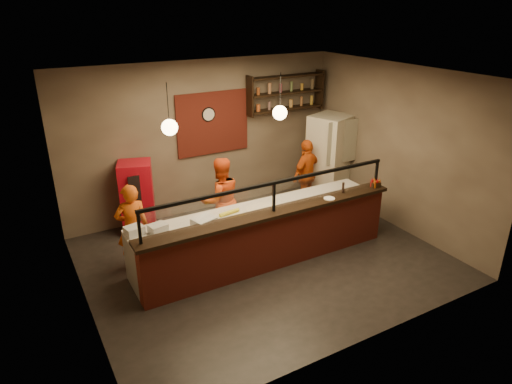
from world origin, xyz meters
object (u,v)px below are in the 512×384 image
pizza_dough (261,209)px  red_cooler (137,197)px  cook_mid (221,200)px  wall_clock (208,114)px  condiment_caddy (375,184)px  fridge (329,159)px  cook_right (307,174)px  cook_left (132,227)px  pepper_mill (343,188)px

pizza_dough → red_cooler: bearing=129.3°
cook_mid → wall_clock: bearing=-103.6°
wall_clock → condiment_caddy: 3.63m
cook_mid → pizza_dough: cook_mid is taller
fridge → cook_right: bearing=167.8°
wall_clock → cook_mid: 1.98m
cook_left → fridge: fridge is taller
cook_right → pepper_mill: cook_right is taller
cook_right → fridge: fridge is taller
condiment_caddy → red_cooler: bearing=146.9°
condiment_caddy → pepper_mill: bearing=173.8°
wall_clock → cook_left: 2.99m
cook_left → pizza_dough: bearing=164.0°
red_cooler → pepper_mill: bearing=-19.7°
cook_left → red_cooler: bearing=-106.4°
fridge → pizza_dough: bearing=-171.8°
pizza_dough → pepper_mill: 1.54m
fridge → pizza_dough: size_ratio=3.67×
cook_right → cook_left: bearing=-10.3°
condiment_caddy → pizza_dough: bearing=167.4°
cook_left → red_cooler: size_ratio=1.06×
pepper_mill → cook_right: bearing=75.8°
pizza_dough → pepper_mill: pepper_mill is taller
cook_mid → pizza_dough: bearing=117.6°
cook_mid → pepper_mill: cook_mid is taller
condiment_caddy → pepper_mill: (-0.71, 0.08, 0.05)m
fridge → red_cooler: 4.25m
wall_clock → cook_mid: size_ratio=0.18×
cook_mid → fridge: fridge is taller
cook_right → pepper_mill: 1.80m
cook_mid → fridge: 3.00m
cook_right → condiment_caddy: bearing=80.3°
cook_left → condiment_caddy: (4.25, -1.20, 0.35)m
wall_clock → cook_right: bearing=-28.8°
cook_mid → cook_right: (2.27, 0.44, -0.05)m
condiment_caddy → cook_right: bearing=98.8°
wall_clock → pepper_mill: (1.39, -2.71, -0.94)m
wall_clock → condiment_caddy: bearing=-53.0°
fridge → pizza_dough: fridge is taller
pepper_mill → cook_left: bearing=162.4°
cook_right → condiment_caddy: cook_right is taller
red_cooler → fridge: bearing=10.0°
cook_mid → cook_right: cook_mid is taller
cook_left → pepper_mill: 3.74m
wall_clock → red_cooler: (-1.70, -0.31, -1.38)m
condiment_caddy → pepper_mill: 0.71m
wall_clock → pizza_dough: size_ratio=0.56×
cook_left → pepper_mill: size_ratio=7.86×
red_cooler → pepper_mill: red_cooler is taller
wall_clock → condiment_caddy: size_ratio=1.82×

